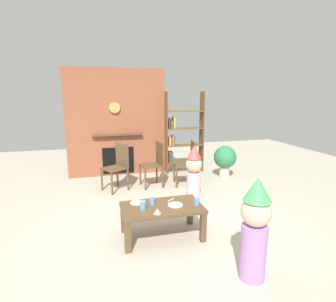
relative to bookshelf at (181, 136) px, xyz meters
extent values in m
plane|color=#BCB29E|center=(-1.00, -2.40, -0.88)|extent=(12.00, 12.00, 0.00)
cube|color=#935138|center=(-1.47, 0.20, 0.32)|extent=(2.20, 0.18, 2.40)
cube|color=black|center=(-1.47, 0.10, -0.53)|extent=(0.70, 0.02, 0.60)
cube|color=brown|center=(-1.47, 0.06, 0.07)|extent=(1.10, 0.10, 0.04)
cylinder|color=tan|center=(-1.51, 0.08, 0.67)|extent=(0.24, 0.04, 0.24)
cube|color=brown|center=(-0.36, 0.00, 0.07)|extent=(0.02, 0.28, 1.90)
cube|color=brown|center=(0.52, 0.00, 0.07)|extent=(0.02, 0.28, 1.90)
cube|color=brown|center=(0.08, 0.00, -0.63)|extent=(0.86, 0.28, 0.02)
cube|color=brown|center=(0.08, 0.00, -0.23)|extent=(0.86, 0.28, 0.02)
cube|color=brown|center=(0.08, 0.00, 0.17)|extent=(0.86, 0.28, 0.02)
cube|color=brown|center=(0.08, 0.00, 0.57)|extent=(0.86, 0.28, 0.02)
cube|color=#B23333|center=(-0.30, 0.00, -0.49)|extent=(0.03, 0.20, 0.26)
cube|color=#3359A5|center=(-0.26, 0.00, -0.49)|extent=(0.02, 0.20, 0.25)
cube|color=#3F8C4C|center=(-0.22, 0.00, -0.49)|extent=(0.02, 0.20, 0.25)
cube|color=gold|center=(-0.29, 0.00, -0.12)|extent=(0.04, 0.20, 0.21)
cube|color=#8C4C99|center=(-0.25, 0.00, -0.13)|extent=(0.03, 0.20, 0.18)
cube|color=#D87F3F|center=(-0.21, 0.00, -0.10)|extent=(0.03, 0.20, 0.23)
cube|color=#4C4C51|center=(-0.18, 0.00, -0.11)|extent=(0.03, 0.20, 0.23)
cube|color=#B23333|center=(-0.30, 0.00, 0.30)|extent=(0.02, 0.20, 0.23)
cube|color=#3359A5|center=(-0.26, 0.00, 0.30)|extent=(0.02, 0.20, 0.23)
cube|color=#3F8C4C|center=(-0.23, 0.00, 0.27)|extent=(0.02, 0.20, 0.17)
cube|color=gold|center=(-0.18, 0.00, 0.31)|extent=(0.04, 0.20, 0.26)
cube|color=brown|center=(-1.14, -2.80, -0.48)|extent=(1.04, 0.58, 0.04)
cube|color=brown|center=(-1.62, -3.05, -0.69)|extent=(0.07, 0.07, 0.38)
cube|color=brown|center=(-0.67, -3.05, -0.69)|extent=(0.07, 0.07, 0.38)
cube|color=brown|center=(-1.62, -2.55, -0.69)|extent=(0.07, 0.07, 0.38)
cube|color=brown|center=(-0.67, -2.55, -0.69)|extent=(0.07, 0.07, 0.38)
cylinder|color=#669EE0|center=(-1.40, -2.84, -0.40)|extent=(0.07, 0.07, 0.11)
cylinder|color=#669EE0|center=(-1.25, -2.71, -0.40)|extent=(0.07, 0.07, 0.10)
cylinder|color=#669EE0|center=(-0.70, -2.88, -0.41)|extent=(0.06, 0.06, 0.10)
cylinder|color=white|center=(-0.97, -2.82, -0.45)|extent=(0.19, 0.19, 0.01)
cylinder|color=white|center=(-1.44, -2.62, -0.45)|extent=(0.16, 0.16, 0.01)
cone|color=pink|center=(-1.25, -2.99, -0.42)|extent=(0.10, 0.10, 0.06)
cube|color=silver|center=(-0.97, -2.63, -0.45)|extent=(0.13, 0.11, 0.01)
cylinder|color=#B27FCC|center=(-0.45, -3.81, -0.59)|extent=(0.26, 0.26, 0.57)
sphere|color=beige|center=(-0.45, -3.81, -0.16)|extent=(0.30, 0.30, 0.30)
cone|color=#4CB766|center=(-0.45, -3.81, 0.07)|extent=(0.27, 0.27, 0.24)
cylinder|color=#EAB2C6|center=(-0.35, -1.83, -0.61)|extent=(0.24, 0.24, 0.53)
sphere|color=beige|center=(-0.35, -1.83, -0.21)|extent=(0.28, 0.28, 0.28)
cone|color=#EA4C4C|center=(-0.35, -1.83, 0.01)|extent=(0.25, 0.25, 0.22)
cube|color=brown|center=(-1.62, -0.89, -0.44)|extent=(0.54, 0.54, 0.02)
cube|color=brown|center=(-1.46, -0.80, -0.20)|extent=(0.22, 0.36, 0.45)
cylinder|color=brown|center=(-1.86, -0.82, -0.66)|extent=(0.04, 0.04, 0.43)
cylinder|color=brown|center=(-1.69, -1.13, -0.66)|extent=(0.04, 0.04, 0.43)
cylinder|color=brown|center=(-1.55, -0.64, -0.66)|extent=(0.04, 0.04, 0.43)
cylinder|color=brown|center=(-1.37, -0.95, -0.66)|extent=(0.04, 0.04, 0.43)
cube|color=brown|center=(-0.89, -0.85, -0.44)|extent=(0.45, 0.45, 0.02)
cube|color=brown|center=(-0.71, -0.82, -0.20)|extent=(0.08, 0.40, 0.45)
cylinder|color=brown|center=(-1.09, -0.69, -0.66)|extent=(0.04, 0.04, 0.43)
cylinder|color=brown|center=(-1.05, -1.05, -0.66)|extent=(0.04, 0.04, 0.43)
cylinder|color=brown|center=(-0.73, -0.65, -0.66)|extent=(0.04, 0.04, 0.43)
cylinder|color=brown|center=(-0.69, -1.00, -0.66)|extent=(0.04, 0.04, 0.43)
cube|color=brown|center=(-0.22, -0.92, -0.44)|extent=(0.45, 0.45, 0.02)
cube|color=brown|center=(-0.04, -0.95, -0.20)|extent=(0.09, 0.40, 0.45)
cylinder|color=brown|center=(-0.37, -0.72, -0.66)|extent=(0.04, 0.04, 0.43)
cylinder|color=brown|center=(-0.43, -1.07, -0.66)|extent=(0.04, 0.04, 0.43)
cylinder|color=brown|center=(-0.02, -0.77, -0.66)|extent=(0.04, 0.04, 0.43)
cylinder|color=brown|center=(-0.07, -1.12, -0.66)|extent=(0.04, 0.04, 0.43)
cylinder|color=beige|center=(0.82, -0.68, -0.75)|extent=(0.22, 0.22, 0.25)
sphere|color=#2F7E4B|center=(0.82, -0.68, -0.41)|extent=(0.50, 0.50, 0.50)
camera|label=1|loc=(-1.89, -5.89, 0.94)|focal=28.38mm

